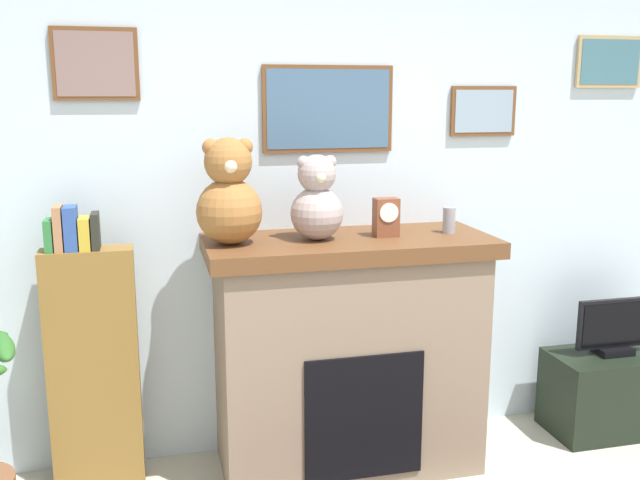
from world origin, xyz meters
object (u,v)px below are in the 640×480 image
Objects in this scene: tv_stand at (609,392)px; teddy_bear_cream at (229,197)px; candle_jar at (449,220)px; mantel_clock at (386,217)px; bookshelf at (93,362)px; television at (615,329)px; teddy_bear_brown at (317,202)px; fireplace at (348,352)px.

teddy_bear_cream is (-2.17, -0.02, 1.22)m from tv_stand.
candle_jar is 0.69× the size of mantel_clock.
tv_stand is at bearing -2.01° from bookshelf.
mantel_clock is (1.45, -0.12, 0.68)m from bookshelf.
teddy_bear_cream reaches higher than candle_jar.
bookshelf reaches higher than television.
teddy_bear_cream is at bearing -179.98° from teddy_bear_brown.
tv_stand is 1.77m from mantel_clock.
candle_jar is (-1.05, -0.01, 0.67)m from television.
fireplace is 3.03× the size of television.
fireplace reaches higher than television.
fireplace is 10.72× the size of candle_jar.
bookshelf is at bearing 177.99° from tv_stand.
tv_stand is 1.39× the size of teddy_bear_cream.
teddy_bear_cream is at bearing -179.63° from television.
tv_stand is 1.68× the size of teddy_bear_brown.
teddy_bear_cream is 1.21× the size of teddy_bear_brown.
tv_stand is at bearing 0.40° from teddy_bear_cream.
mantel_clock is 0.37m from teddy_bear_brown.
bookshelf is at bearing 175.44° from mantel_clock.
bookshelf is at bearing 170.25° from teddy_bear_cream.
candle_jar reaches higher than fireplace.
mantel_clock is (-1.39, -0.01, 0.70)m from television.
tv_stand is at bearing 90.00° from television.
bookshelf is 1.34m from teddy_bear_brown.
teddy_bear_brown reaches higher than fireplace.
tv_stand is 0.39m from television.
mantel_clock is 0.38× the size of teddy_bear_cream.
tv_stand is at bearing 0.80° from candle_jar.
candle_jar is at bearing 0.21° from mantel_clock.
fireplace is at bearing 6.18° from teddy_bear_brown.
fireplace is 0.81m from teddy_bear_brown.
television is 0.94× the size of teddy_bear_cream.
teddy_bear_cream is (-0.78, 0.00, 0.13)m from mantel_clock.
mantel_clock is at bearing -179.79° from candle_jar.
mantel_clock is at bearing -0.04° from teddy_bear_cream.
teddy_bear_cream is at bearing -179.97° from candle_jar.
mantel_clock is at bearing -5.75° from fireplace.
teddy_bear_cream is at bearing -178.23° from fireplace.
teddy_bear_brown is at bearing 179.89° from mantel_clock.
mantel_clock is at bearing -4.56° from bookshelf.
mantel_clock reaches higher than fireplace.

